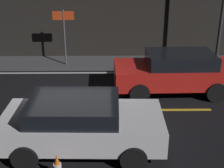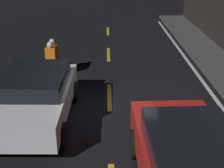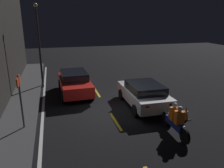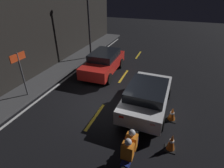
# 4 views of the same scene
# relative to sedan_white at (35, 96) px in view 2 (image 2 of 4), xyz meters

# --- Properties ---
(ground_plane) EXTENTS (56.00, 56.00, 0.00)m
(ground_plane) POSITION_rel_sedan_white_xyz_m (-0.45, 2.07, -0.75)
(ground_plane) COLOR black
(lane_dash_a) EXTENTS (2.00, 0.14, 0.01)m
(lane_dash_a) POSITION_rel_sedan_white_xyz_m (-10.45, 2.07, -0.74)
(lane_dash_a) COLOR gold
(lane_dash_a) RESTS_ON ground
(lane_dash_b) EXTENTS (2.00, 0.14, 0.01)m
(lane_dash_b) POSITION_rel_sedan_white_xyz_m (-5.95, 2.07, -0.74)
(lane_dash_b) COLOR gold
(lane_dash_b) RESTS_ON ground
(lane_dash_c) EXTENTS (2.00, 0.14, 0.01)m
(lane_dash_c) POSITION_rel_sedan_white_xyz_m (-1.45, 2.07, -0.74)
(lane_dash_c) COLOR gold
(lane_dash_c) RESTS_ON ground
(lane_solid_kerb) EXTENTS (25.20, 0.14, 0.01)m
(lane_solid_kerb) POSITION_rel_sedan_white_xyz_m (-0.45, 5.50, -0.74)
(lane_solid_kerb) COLOR silver
(lane_solid_kerb) RESTS_ON ground
(sedan_white) EXTENTS (4.11, 2.10, 1.37)m
(sedan_white) POSITION_rel_sedan_white_xyz_m (0.00, 0.00, 0.00)
(sedan_white) COLOR silver
(sedan_white) RESTS_ON ground
(taxi_red) EXTENTS (4.26, 2.00, 1.48)m
(taxi_red) POSITION_rel_sedan_white_xyz_m (3.10, 3.52, 0.05)
(taxi_red) COLOR red
(taxi_red) RESTS_ON ground
(motorcycle) EXTENTS (2.29, 0.38, 1.40)m
(motorcycle) POSITION_rel_sedan_white_xyz_m (-3.30, -0.05, -0.09)
(motorcycle) COLOR black
(motorcycle) RESTS_ON ground
(traffic_cone_near) EXTENTS (0.40, 0.40, 0.72)m
(traffic_cone_near) POSITION_rel_sedan_white_xyz_m (-2.16, -1.32, -0.40)
(traffic_cone_near) COLOR black
(traffic_cone_near) RESTS_ON ground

